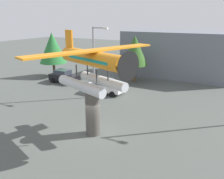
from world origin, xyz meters
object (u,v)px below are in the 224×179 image
Objects in this scene: storefront_building at (176,54)px; tree_west at (53,48)px; car_near_black at (64,76)px; display_pedestal at (93,111)px; floatplane_monument at (93,65)px; streetlight_primary at (95,58)px; car_mid_white at (105,86)px; tree_east at (135,50)px.

storefront_building is 18.39m from tree_west.
tree_west is at bearing 149.67° from car_near_black.
display_pedestal is at bearing -91.32° from storefront_building.
floatplane_monument reaches higher than display_pedestal.
display_pedestal reaches higher than car_near_black.
streetlight_primary is at bearing -26.43° from tree_west.
floatplane_monument is 0.65× the size of storefront_building.
floatplane_monument is (0.12, -0.04, 3.52)m from display_pedestal.
storefront_building reaches higher than car_near_black.
tree_west is (-10.94, 5.44, -0.18)m from streetlight_primary.
floatplane_monument is 20.23m from tree_west.
car_mid_white is (-4.52, 9.36, -4.48)m from floatplane_monument.
display_pedestal is 10.35m from car_mid_white.
car_near_black is at bearing -149.22° from tree_east.
car_near_black is 1.00× the size of car_mid_white.
streetlight_primary is (7.29, -3.30, 3.59)m from car_near_black.
tree_west is at bearing -166.85° from tree_east.
streetlight_primary is at bearing -108.85° from storefront_building.
streetlight_primary is (-4.47, 7.42, 2.62)m from display_pedestal.
display_pedestal is at bearing -77.39° from tree_east.
streetlight_primary is 0.49× the size of storefront_building.
floatplane_monument is at bearing -77.00° from tree_east.
car_near_black and car_mid_white have the same top height.
floatplane_monument reaches higher than car_near_black.
floatplane_monument is 1.33× the size of streetlight_primary.
tree_east reaches higher than car_mid_white.
floatplane_monument reaches higher than tree_east.
car_mid_white is 4.06m from streetlight_primary.
car_near_black is at bearing 157.30° from floatplane_monument.
tree_east is (0.97, 8.23, -0.12)m from streetlight_primary.
tree_west reaches higher than car_mid_white.
car_near_black is at bearing 169.23° from car_mid_white.
car_mid_white is at bearing -111.12° from storefront_building.
car_mid_white is 0.27× the size of storefront_building.
tree_east is at bearing -122.21° from storefront_building.
floatplane_monument is 2.42× the size of car_near_black.
storefront_building is (4.90, 12.68, 2.42)m from car_mid_white.
streetlight_primary is at bearing 141.10° from floatplane_monument.
display_pedestal is 20.22m from tree_west.
car_near_black is 0.65× the size of tree_west.
floatplane_monument is at bearing -39.69° from tree_west.
streetlight_primary is 8.28m from tree_east.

